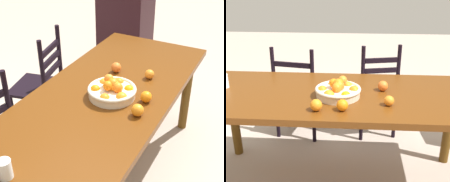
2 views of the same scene
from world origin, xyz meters
The scene contains 10 objects.
ground_plane centered at (0.00, 0.00, 0.00)m, with size 12.00×12.00×0.00m, color #B6A495.
dining_table centered at (0.00, 0.00, 0.67)m, with size 2.03×0.85×0.76m.
chair_by_cabinet centered at (0.33, 0.79, 0.44)m, with size 0.46×0.46×0.94m.
cabinet centered at (1.74, 0.64, 0.51)m, with size 0.56×0.51×1.02m, color black.
fruit_bowl centered at (0.02, -0.06, 0.80)m, with size 0.31×0.31×0.14m.
orange_loose_0 centered at (0.33, 0.06, 0.79)m, with size 0.07×0.07×0.07m, color orange.
orange_loose_1 centered at (0.06, -0.28, 0.79)m, with size 0.07×0.07×0.07m, color orange.
orange_loose_2 centered at (-0.10, -0.29, 0.79)m, with size 0.07×0.07×0.07m, color orange.
orange_loose_3 centered at (0.35, -0.19, 0.79)m, with size 0.07×0.07×0.07m, color orange.
drinking_glass centered at (-0.82, 0.05, 0.81)m, with size 0.07×0.07×0.10m, color silver.
Camera 1 is at (-1.57, -0.88, 1.88)m, focal length 53.14 mm.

